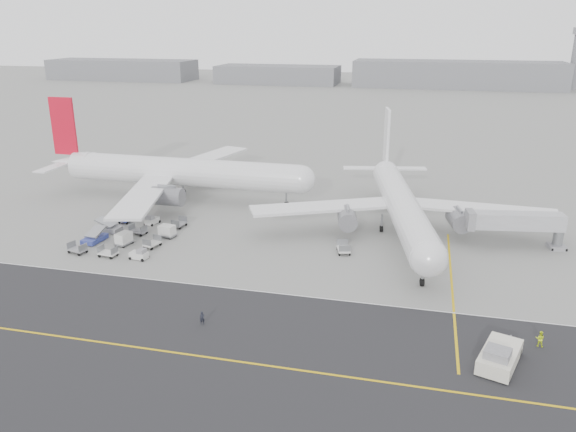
% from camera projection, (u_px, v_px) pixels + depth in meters
% --- Properties ---
extents(ground, '(700.00, 700.00, 0.00)m').
position_uv_depth(ground, '(223.00, 280.00, 75.61)').
color(ground, gray).
rests_on(ground, ground).
extents(taxiway, '(220.00, 59.00, 0.03)m').
position_uv_depth(taxiway, '(209.00, 357.00, 57.95)').
color(taxiway, '#28282B').
rests_on(taxiway, ground).
extents(horizon_buildings, '(520.00, 28.00, 28.00)m').
position_uv_depth(horizon_buildings, '(436.00, 87.00, 307.99)').
color(horizon_buildings, slate).
rests_on(horizon_buildings, ground).
extents(airliner_a, '(55.42, 54.82, 19.12)m').
position_uv_depth(airliner_a, '(176.00, 171.00, 109.09)').
color(airliner_a, white).
rests_on(airliner_a, ground).
extents(airliner_b, '(48.69, 49.69, 17.32)m').
position_uv_depth(airliner_b, '(401.00, 204.00, 91.17)').
color(airliner_b, white).
rests_on(airliner_b, ground).
extents(pushback_tug, '(5.20, 8.91, 2.53)m').
position_uv_depth(pushback_tug, '(499.00, 356.00, 56.31)').
color(pushback_tug, silver).
rests_on(pushback_tug, ground).
extents(jet_bridge, '(15.46, 5.14, 5.77)m').
position_uv_depth(jet_bridge, '(516.00, 223.00, 85.29)').
color(jet_bridge, gray).
rests_on(jet_bridge, ground).
extents(gse_cluster, '(21.48, 24.92, 2.09)m').
position_uv_depth(gse_cluster, '(131.00, 239.00, 89.97)').
color(gse_cluster, gray).
rests_on(gse_cluster, ground).
extents(stray_dolly, '(2.53, 3.28, 1.78)m').
position_uv_depth(stray_dolly, '(343.00, 253.00, 84.54)').
color(stray_dolly, silver).
rests_on(stray_dolly, ground).
extents(ground_crew_a, '(0.68, 0.55, 1.61)m').
position_uv_depth(ground_crew_a, '(202.00, 318.00, 64.12)').
color(ground_crew_a, black).
rests_on(ground_crew_a, ground).
extents(ground_crew_b, '(0.99, 0.84, 1.81)m').
position_uv_depth(ground_crew_b, '(540.00, 339.00, 59.72)').
color(ground_crew_b, '#D4EE1C').
rests_on(ground_crew_b, ground).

